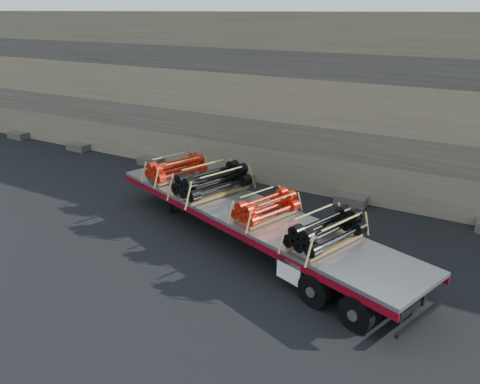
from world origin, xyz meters
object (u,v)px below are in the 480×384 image
Objects in this scene: bundle_midfront at (212,182)px; bundle_rear at (326,231)px; bundle_midrear at (266,207)px; trailer at (250,228)px; bundle_front at (177,168)px.

bundle_midfront is 1.14× the size of bundle_rear.
bundle_midrear is (2.47, -0.84, -0.10)m from bundle_midfront.
bundle_midrear reaches higher than trailer.
bundle_rear is (6.69, -2.28, 0.02)m from bundle_front.
bundle_front reaches higher than trailer.
bundle_midfront is 4.90m from bundle_rear.
trailer is 2.16m from bundle_midfront.
bundle_front is 7.07m from bundle_rear.
bundle_rear is at bearing 0.00° from bundle_midfront.
bundle_front is 1.07× the size of bundle_midrear.
bundle_midfront is 2.62m from bundle_midrear.
bundle_front is at bearing 180.00° from bundle_rear.
trailer is at bearing 0.00° from bundle_front.
bundle_midfront is at bearing -180.00° from trailer.
bundle_midfront reaches higher than trailer.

